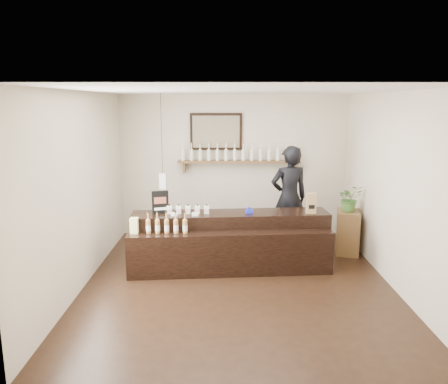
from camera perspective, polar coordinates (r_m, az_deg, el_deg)
name	(u,v)px	position (r m, az deg, el deg)	size (l,w,h in m)	color
ground	(237,281)	(6.70, 1.75, -11.60)	(5.00, 5.00, 0.00)	black
room_shell	(238,169)	(6.23, 1.84, 2.96)	(5.00, 5.00, 5.00)	beige
back_wall_decor	(227,149)	(8.57, 0.37, 5.66)	(2.66, 0.96, 1.69)	brown
counter	(230,243)	(7.09, 0.80, -6.64)	(3.22, 1.07, 1.04)	black
promo_sign	(160,202)	(7.05, -8.33, -1.33)	(0.26, 0.10, 0.37)	black
paper_bag	(311,203)	(7.14, 11.31, -1.45)	(0.15, 0.12, 0.33)	#A3734F
tape_dispenser	(249,211)	(7.03, 3.31, -2.48)	(0.13, 0.07, 0.10)	#1C28C4
side_cabinet	(348,232)	(8.07, 15.85, -5.06)	(0.50, 0.60, 0.77)	brown
potted_plant	(350,198)	(7.92, 16.10, -0.79)	(0.42, 0.36, 0.46)	#3D6C2B
shopkeeper	(289,191)	(7.95, 8.50, 0.10)	(0.78, 0.51, 2.14)	black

